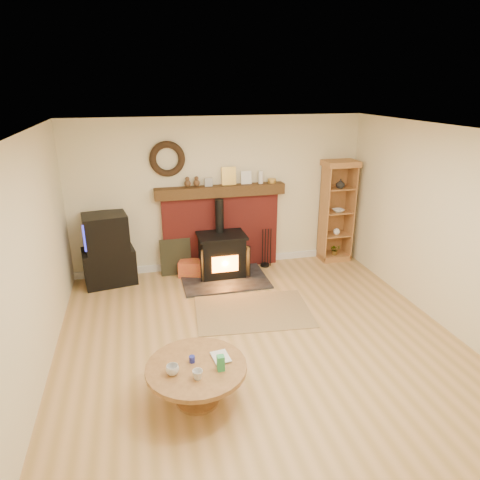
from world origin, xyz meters
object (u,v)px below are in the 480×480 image
object	(u,v)px
coffee_table	(196,372)
wood_stove	(222,256)
curio_cabinet	(336,211)
tv_unit	(108,251)

from	to	relation	value
coffee_table	wood_stove	bearing A→B (deg)	73.62
wood_stove	curio_cabinet	size ratio (longest dim) A/B	0.76
curio_cabinet	coffee_table	world-z (taller)	curio_cabinet
curio_cabinet	wood_stove	bearing A→B (deg)	-172.67
wood_stove	tv_unit	bearing A→B (deg)	173.95
tv_unit	curio_cabinet	world-z (taller)	curio_cabinet
wood_stove	coffee_table	world-z (taller)	wood_stove
tv_unit	curio_cabinet	xyz separation A→B (m)	(4.00, 0.08, 0.36)
tv_unit	curio_cabinet	bearing A→B (deg)	1.21
curio_cabinet	coffee_table	distance (m)	4.46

